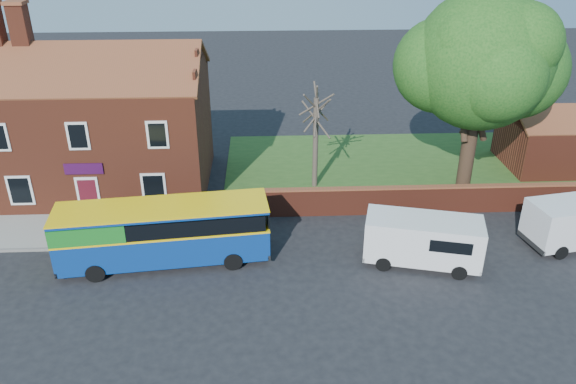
{
  "coord_description": "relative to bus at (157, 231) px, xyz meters",
  "views": [
    {
      "loc": [
        2.44,
        -19.66,
        14.79
      ],
      "look_at": [
        3.56,
        5.0,
        2.43
      ],
      "focal_mm": 35.0,
      "sensor_mm": 36.0,
      "label": 1
    }
  ],
  "objects": [
    {
      "name": "boundary_wall",
      "position": [
        15.57,
        4.23,
        -0.85
      ],
      "size": [
        22.0,
        0.38,
        1.6
      ],
      "color": "maroon",
      "rests_on": "ground"
    },
    {
      "name": "van_near",
      "position": [
        12.24,
        -0.62,
        -0.37
      ],
      "size": [
        5.62,
        3.34,
        2.31
      ],
      "rotation": [
        0.0,
        0.0,
        -0.25
      ],
      "color": "white",
      "rests_on": "ground"
    },
    {
      "name": "bare_tree",
      "position": [
        7.97,
        7.81,
        1.41
      ],
      "size": [
        2.24,
        2.67,
        5.98
      ],
      "color": "#4C4238",
      "rests_on": "ground"
    },
    {
      "name": "shop_building",
      "position": [
        -4.46,
        8.73,
        1.75
      ],
      "size": [
        12.3,
        8.13,
        10.5
      ],
      "color": "brown",
      "rests_on": "ground"
    },
    {
      "name": "kerb",
      "position": [
        -4.43,
        1.23,
        -1.59
      ],
      "size": [
        18.0,
        0.15,
        0.14
      ],
      "primitive_type": "cube",
      "color": "slate",
      "rests_on": "ground"
    },
    {
      "name": "grass_strip",
      "position": [
        15.57,
        10.23,
        -1.64
      ],
      "size": [
        26.0,
        12.0,
        0.04
      ],
      "primitive_type": "cube",
      "color": "#426B28",
      "rests_on": "ground"
    },
    {
      "name": "pavement",
      "position": [
        -4.43,
        2.98,
        -1.6
      ],
      "size": [
        18.0,
        3.5,
        0.12
      ],
      "primitive_type": "cube",
      "color": "gray",
      "rests_on": "ground"
    },
    {
      "name": "ground",
      "position": [
        2.57,
        -2.77,
        -1.66
      ],
      "size": [
        120.0,
        120.0,
        0.0
      ],
      "primitive_type": "plane",
      "color": "black",
      "rests_on": "ground"
    },
    {
      "name": "bus",
      "position": [
        0.0,
        0.0,
        0.0
      ],
      "size": [
        9.79,
        3.45,
        2.92
      ],
      "rotation": [
        0.0,
        0.0,
        0.11
      ],
      "color": "navy",
      "rests_on": "ground"
    },
    {
      "name": "outbuilding",
      "position": [
        24.57,
        10.23,
        -0.05
      ],
      "size": [
        8.2,
        5.06,
        4.17
      ],
      "color": "maroon",
      "rests_on": "ground"
    },
    {
      "name": "large_tree",
      "position": [
        16.71,
        6.95,
        5.85
      ],
      "size": [
        9.4,
        7.44,
        11.47
      ],
      "color": "black",
      "rests_on": "ground"
    }
  ]
}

